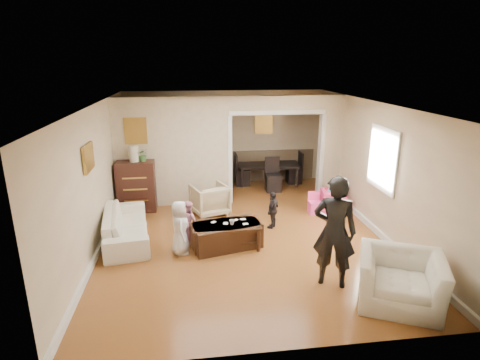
{
  "coord_description": "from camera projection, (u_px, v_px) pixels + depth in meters",
  "views": [
    {
      "loc": [
        -0.99,
        -7.32,
        3.38
      ],
      "look_at": [
        0.0,
        0.2,
        1.05
      ],
      "focal_mm": 29.15,
      "sensor_mm": 36.0,
      "label": 1
    }
  ],
  "objects": [
    {
      "name": "toy_block",
      "position": [
        327.0,
        188.0,
        9.09
      ],
      "size": [
        0.09,
        0.08,
        0.05
      ],
      "primitive_type": "cube",
      "rotation": [
        0.0,
        0.0,
        0.22
      ],
      "color": "red",
      "rests_on": "play_table"
    },
    {
      "name": "floor",
      "position": [
        241.0,
        231.0,
        8.05
      ],
      "size": [
        7.0,
        7.0,
        0.0
      ],
      "primitive_type": "plane",
      "color": "#9F5829",
      "rests_on": "ground"
    },
    {
      "name": "framed_art_alcove",
      "position": [
        264.0,
        123.0,
        10.95
      ],
      "size": [
        0.45,
        0.03,
        0.55
      ],
      "primitive_type": "cube",
      "color": "brown"
    },
    {
      "name": "armchair_back",
      "position": [
        210.0,
        199.0,
        8.88
      ],
      "size": [
        0.96,
        0.97,
        0.7
      ],
      "primitive_type": "imported",
      "rotation": [
        0.0,
        0.0,
        3.48
      ],
      "color": "#C5AD88",
      "rests_on": "ground"
    },
    {
      "name": "adult_person",
      "position": [
        334.0,
        232.0,
        5.91
      ],
      "size": [
        0.77,
        0.67,
        1.79
      ],
      "primitive_type": "imported",
      "rotation": [
        0.0,
        0.0,
        2.69
      ],
      "color": "black",
      "rests_on": "ground"
    },
    {
      "name": "coffee_table",
      "position": [
        226.0,
        235.0,
        7.32
      ],
      "size": [
        1.37,
        0.93,
        0.47
      ],
      "primitive_type": "cube",
      "rotation": [
        0.0,
        0.0,
        0.25
      ],
      "color": "#3A1F12",
      "rests_on": "ground"
    },
    {
      "name": "play_table",
      "position": [
        333.0,
        201.0,
        9.07
      ],
      "size": [
        0.58,
        0.58,
        0.5
      ],
      "primitive_type": "cube",
      "rotation": [
        0.0,
        0.0,
        -0.13
      ],
      "color": "#DF3A74",
      "rests_on": "ground"
    },
    {
      "name": "potted_plant",
      "position": [
        143.0,
        155.0,
        8.84
      ],
      "size": [
        0.27,
        0.23,
        0.3
      ],
      "primitive_type": "imported",
      "color": "#416F31",
      "rests_on": "dresser"
    },
    {
      "name": "framed_art_sofa_wall",
      "position": [
        88.0,
        158.0,
        6.62
      ],
      "size": [
        0.03,
        0.55,
        0.4
      ],
      "primitive_type": "cube",
      "color": "brown"
    },
    {
      "name": "partition_right",
      "position": [
        330.0,
        148.0,
        9.68
      ],
      "size": [
        0.55,
        0.18,
        2.6
      ],
      "primitive_type": "cube",
      "color": "beige",
      "rests_on": "ground"
    },
    {
      "name": "coffee_cup",
      "position": [
        232.0,
        222.0,
        7.2
      ],
      "size": [
        0.12,
        0.12,
        0.09
      ],
      "primitive_type": "imported",
      "rotation": [
        0.0,
        0.0,
        0.25
      ],
      "color": "silver",
      "rests_on": "coffee_table"
    },
    {
      "name": "child_toddler",
      "position": [
        273.0,
        210.0,
        8.11
      ],
      "size": [
        0.43,
        0.49,
        0.8
      ],
      "primitive_type": "imported",
      "rotation": [
        0.0,
        0.0,
        -2.19
      ],
      "color": "black",
      "rests_on": "ground"
    },
    {
      "name": "child_kneel_b",
      "position": [
        189.0,
        222.0,
        7.46
      ],
      "size": [
        0.5,
        0.52,
        0.85
      ],
      "primitive_type": "imported",
      "rotation": [
        0.0,
        0.0,
        2.17
      ],
      "color": "pink",
      "rests_on": "ground"
    },
    {
      "name": "partition_header",
      "position": [
        277.0,
        103.0,
        9.18
      ],
      "size": [
        2.22,
        0.18,
        0.35
      ],
      "primitive_type": "cube",
      "color": "beige",
      "rests_on": "partition_right"
    },
    {
      "name": "dining_table",
      "position": [
        268.0,
        174.0,
        11.08
      ],
      "size": [
        1.78,
        1.12,
        0.59
      ],
      "primitive_type": "imported",
      "rotation": [
        0.0,
        0.0,
        -0.11
      ],
      "color": "black",
      "rests_on": "ground"
    },
    {
      "name": "cereal_box",
      "position": [
        337.0,
        183.0,
        9.07
      ],
      "size": [
        0.21,
        0.1,
        0.3
      ],
      "primitive_type": "cube",
      "rotation": [
        0.0,
        0.0,
        -0.13
      ],
      "color": "gold",
      "rests_on": "play_table"
    },
    {
      "name": "armchair_front",
      "position": [
        400.0,
        280.0,
        5.58
      ],
      "size": [
        1.47,
        1.4,
        0.75
      ],
      "primitive_type": "imported",
      "rotation": [
        0.0,
        0.0,
        -0.44
      ],
      "color": "#EDE6CD",
      "rests_on": "ground"
    },
    {
      "name": "play_bowl",
      "position": [
        337.0,
        191.0,
        8.89
      ],
      "size": [
        0.26,
        0.26,
        0.06
      ],
      "primitive_type": "imported",
      "rotation": [
        0.0,
        0.0,
        -0.13
      ],
      "color": "silver",
      "rests_on": "play_table"
    },
    {
      "name": "craft_papers",
      "position": [
        233.0,
        222.0,
        7.33
      ],
      "size": [
        0.69,
        0.31,
        0.0
      ],
      "color": "white",
      "rests_on": "coffee_table"
    },
    {
      "name": "framed_art_partition",
      "position": [
        136.0,
        131.0,
        8.85
      ],
      "size": [
        0.45,
        0.03,
        0.55
      ],
      "primitive_type": "cube",
      "color": "brown",
      "rests_on": "partition_left"
    },
    {
      "name": "child_kneel_a",
      "position": [
        180.0,
        228.0,
        6.99
      ],
      "size": [
        0.36,
        0.52,
        1.01
      ],
      "primitive_type": "imported",
      "rotation": [
        0.0,
        0.0,
        1.65
      ],
      "color": "silver",
      "rests_on": "ground"
    },
    {
      "name": "sofa",
      "position": [
        126.0,
        225.0,
        7.61
      ],
      "size": [
        1.09,
        2.14,
        0.6
      ],
      "primitive_type": "imported",
      "rotation": [
        0.0,
        0.0,
        1.72
      ],
      "color": "#EDE6CD",
      "rests_on": "ground"
    },
    {
      "name": "dresser",
      "position": [
        137.0,
        186.0,
        9.03
      ],
      "size": [
        0.86,
        0.48,
        1.18
      ],
      "primitive_type": "cube",
      "color": "#33140F",
      "rests_on": "ground"
    },
    {
      "name": "table_lamp",
      "position": [
        134.0,
        154.0,
        8.8
      ],
      "size": [
        0.22,
        0.22,
        0.36
      ],
      "primitive_type": "cylinder",
      "color": "beige",
      "rests_on": "dresser"
    },
    {
      "name": "partition_left",
      "position": [
        174.0,
        152.0,
        9.21
      ],
      "size": [
        2.75,
        0.18,
        2.6
      ],
      "primitive_type": "cube",
      "color": "beige",
      "rests_on": "ground"
    },
    {
      "name": "window_pane",
      "position": [
        383.0,
        159.0,
        7.56
      ],
      "size": [
        0.03,
        0.95,
        1.1
      ],
      "primitive_type": "cube",
      "color": "white",
      "rests_on": "ground"
    },
    {
      "name": "cyan_cup",
      "position": [
        330.0,
        190.0,
        8.93
      ],
      "size": [
        0.08,
        0.08,
        0.08
      ],
      "primitive_type": "cylinder",
      "color": "teal",
      "rests_on": "play_table"
    }
  ]
}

